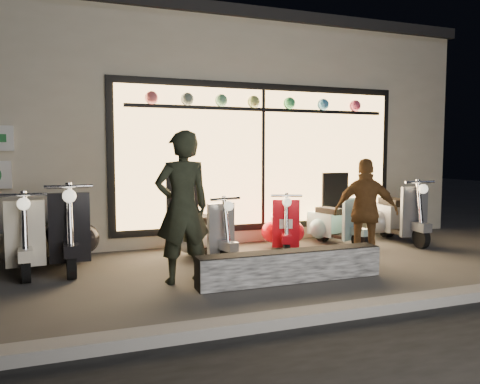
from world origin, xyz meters
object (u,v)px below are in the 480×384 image
Objects in this scene: graffiti_barrier at (291,266)px; man at (182,207)px; scooter_silver at (203,234)px; woman at (366,212)px; scooter_red at (284,227)px.

man is (-1.29, 0.44, 0.75)m from graffiti_barrier.
man is at bearing -132.00° from scooter_silver.
scooter_silver is 0.87× the size of woman.
scooter_silver reaches higher than scooter_red.
graffiti_barrier is 1.58× the size of woman.
scooter_silver is at bearing -121.44° from man.
scooter_red is at bearing -150.55° from man.
man reaches higher than scooter_red.
man reaches higher than woman.
man reaches higher than graffiti_barrier.
scooter_silver is at bearing 0.37° from woman.
scooter_silver is 0.71× the size of man.
man is (-2.06, -1.39, 0.57)m from scooter_red.
graffiti_barrier is at bearing -91.30° from scooter_red.
graffiti_barrier is at bearing -81.51° from scooter_silver.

